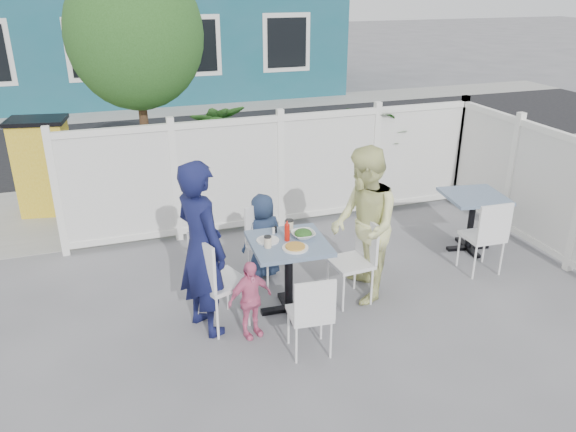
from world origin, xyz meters
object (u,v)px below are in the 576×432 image
object	(u,v)px
utility_cabinet	(44,169)
chair_back	(266,237)
main_table	(289,258)
spare_table	(473,207)
chair_right	(357,254)
chair_near	(312,311)
woman	(364,226)
boy	(263,236)
toddler	(250,300)
chair_left	(213,276)
man	(202,249)

from	to	relation	value
utility_cabinet	chair_back	xyz separation A→B (m)	(2.51, -3.01, -0.16)
utility_cabinet	main_table	xyz separation A→B (m)	(2.53, -3.77, -0.06)
spare_table	chair_right	distance (m)	2.03
chair_back	chair_near	xyz separation A→B (m)	(-0.03, -1.57, -0.04)
woman	main_table	bearing A→B (deg)	-75.94
chair_back	boy	distance (m)	0.08
boy	toddler	xyz separation A→B (m)	(-0.47, -1.15, -0.10)
chair_near	toddler	size ratio (longest dim) A/B	1.04
chair_left	woman	xyz separation A→B (m)	(1.65, 0.08, 0.27)
spare_table	chair_left	xyz separation A→B (m)	(-3.50, -0.69, 0.00)
chair_left	woman	distance (m)	1.67
utility_cabinet	chair_near	bearing A→B (deg)	-52.17
utility_cabinet	boy	bearing A→B (deg)	-40.11
toddler	chair_right	bearing A→B (deg)	-2.11
chair_near	chair_left	bearing A→B (deg)	140.23
chair_right	boy	bearing A→B (deg)	39.37
main_table	chair_right	size ratio (longest dim) A/B	0.87
man	toddler	size ratio (longest dim) A/B	2.18
utility_cabinet	spare_table	bearing A→B (deg)	-21.48
man	utility_cabinet	bearing A→B (deg)	0.52
man	toddler	xyz separation A→B (m)	(0.39, -0.28, -0.48)
main_table	chair_left	distance (m)	0.80
chair_left	woman	world-z (taller)	woman
chair_near	utility_cabinet	bearing A→B (deg)	123.86
chair_near	toddler	world-z (taller)	chair_near
main_table	toddler	xyz separation A→B (m)	(-0.50, -0.31, -0.22)
boy	chair_left	bearing A→B (deg)	39.27
woman	man	bearing A→B (deg)	-76.20
main_table	toddler	bearing A→B (deg)	-148.53
toddler	woman	bearing A→B (deg)	-1.44
man	chair_left	bearing A→B (deg)	-130.66
main_table	chair_right	xyz separation A→B (m)	(0.78, -0.00, -0.08)
chair_back	toddler	xyz separation A→B (m)	(-0.48, -1.07, -0.12)
main_table	spare_table	size ratio (longest dim) A/B	1.00
chair_back	chair_near	world-z (taller)	chair_back
chair_left	woman	bearing A→B (deg)	72.94
utility_cabinet	main_table	distance (m)	4.54
chair_left	chair_back	bearing A→B (deg)	116.39
chair_right	toddler	xyz separation A→B (m)	(-1.28, -0.30, -0.14)
chair_right	chair_back	bearing A→B (deg)	41.94
spare_table	chair_back	bearing A→B (deg)	177.46
utility_cabinet	chair_back	distance (m)	3.92
boy	toddler	size ratio (longest dim) A/B	1.25
main_table	boy	distance (m)	0.85
utility_cabinet	woman	size ratio (longest dim) A/B	0.81
chair_back	woman	xyz separation A→B (m)	(0.87, -0.73, 0.33)
spare_table	chair_left	distance (m)	3.57
utility_cabinet	boy	size ratio (longest dim) A/B	1.35
main_table	man	bearing A→B (deg)	-178.46
main_table	chair_near	size ratio (longest dim) A/B	0.96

